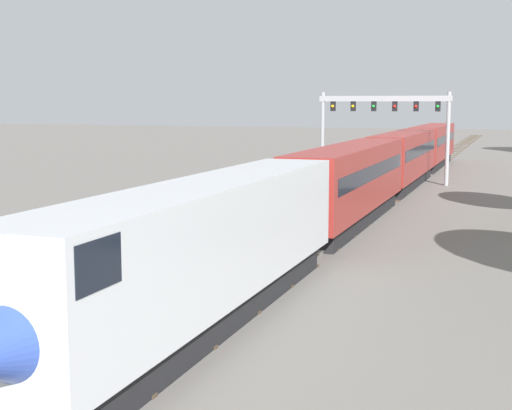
# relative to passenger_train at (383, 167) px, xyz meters

# --- Properties ---
(ground_plane) EXTENTS (400.00, 400.00, 0.00)m
(ground_plane) POSITION_rel_passenger_train_xyz_m (-2.00, -37.75, -2.60)
(ground_plane) COLOR slate
(track_main) EXTENTS (2.60, 200.00, 0.16)m
(track_main) POSITION_rel_passenger_train_xyz_m (0.00, 22.25, -2.54)
(track_main) COLOR slate
(track_main) RESTS_ON ground
(track_near) EXTENTS (2.60, 160.00, 0.16)m
(track_near) POSITION_rel_passenger_train_xyz_m (-5.50, 2.25, -2.54)
(track_near) COLOR slate
(track_near) RESTS_ON ground
(passenger_train) EXTENTS (3.04, 88.20, 4.80)m
(passenger_train) POSITION_rel_passenger_train_xyz_m (0.00, 0.00, 0.00)
(passenger_train) COLOR silver
(passenger_train) RESTS_ON ground
(signal_gantry) EXTENTS (12.10, 0.49, 8.36)m
(signal_gantry) POSITION_rel_passenger_train_xyz_m (-2.25, 12.55, 3.56)
(signal_gantry) COLOR #999BA0
(signal_gantry) RESTS_ON ground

